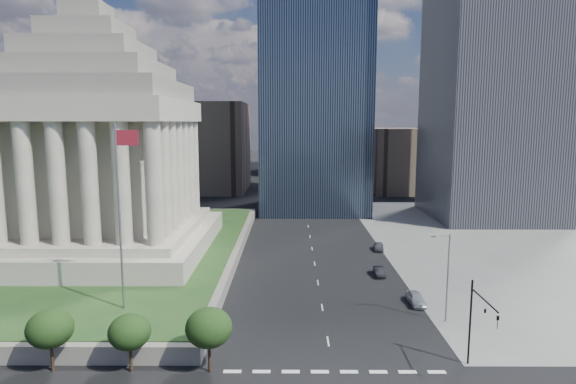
{
  "coord_description": "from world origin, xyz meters",
  "views": [
    {
      "loc": [
        -3.86,
        -26.01,
        22.04
      ],
      "look_at": [
        -4.08,
        23.46,
        14.8
      ],
      "focal_mm": 30.0,
      "sensor_mm": 36.0,
      "label": 1
    }
  ],
  "objects_px": {
    "traffic_signal_ne": "(479,317)",
    "parked_sedan_mid": "(379,271)",
    "war_memorial": "(93,126)",
    "flagpole": "(120,207)",
    "parked_sedan_near": "(416,298)",
    "parked_sedan_far": "(379,246)",
    "street_lamp_north": "(446,272)"
  },
  "relations": [
    {
      "from": "flagpole",
      "to": "traffic_signal_ne",
      "type": "xyz_separation_m",
      "value": [
        34.33,
        -10.3,
        -7.86
      ]
    },
    {
      "from": "war_memorial",
      "to": "traffic_signal_ne",
      "type": "xyz_separation_m",
      "value": [
        46.5,
        -34.3,
        -16.15
      ]
    },
    {
      "from": "war_memorial",
      "to": "parked_sedan_mid",
      "type": "xyz_separation_m",
      "value": [
        43.0,
        -6.94,
        -20.77
      ]
    },
    {
      "from": "war_memorial",
      "to": "street_lamp_north",
      "type": "distance_m",
      "value": 54.92
    },
    {
      "from": "traffic_signal_ne",
      "to": "street_lamp_north",
      "type": "bearing_deg",
      "value": 85.81
    },
    {
      "from": "war_memorial",
      "to": "traffic_signal_ne",
      "type": "distance_m",
      "value": 60.0
    },
    {
      "from": "parked_sedan_near",
      "to": "parked_sedan_far",
      "type": "relative_size",
      "value": 1.08
    },
    {
      "from": "flagpole",
      "to": "parked_sedan_near",
      "type": "xyz_separation_m",
      "value": [
        33.33,
        6.04,
        -12.37
      ]
    },
    {
      "from": "war_memorial",
      "to": "parked_sedan_mid",
      "type": "relative_size",
      "value": 10.25
    },
    {
      "from": "parked_sedan_near",
      "to": "flagpole",
      "type": "bearing_deg",
      "value": -170.12
    },
    {
      "from": "parked_sedan_near",
      "to": "parked_sedan_mid",
      "type": "height_order",
      "value": "parked_sedan_near"
    },
    {
      "from": "flagpole",
      "to": "parked_sedan_mid",
      "type": "distance_m",
      "value": 37.38
    },
    {
      "from": "street_lamp_north",
      "to": "parked_sedan_mid",
      "type": "xyz_separation_m",
      "value": [
        -4.33,
        16.06,
        -5.04
      ]
    },
    {
      "from": "traffic_signal_ne",
      "to": "parked_sedan_far",
      "type": "bearing_deg",
      "value": 91.39
    },
    {
      "from": "traffic_signal_ne",
      "to": "parked_sedan_near",
      "type": "distance_m",
      "value": 16.99
    },
    {
      "from": "traffic_signal_ne",
      "to": "parked_sedan_mid",
      "type": "distance_m",
      "value": 27.98
    },
    {
      "from": "traffic_signal_ne",
      "to": "parked_sedan_mid",
      "type": "xyz_separation_m",
      "value": [
        -3.5,
        27.37,
        -4.62
      ]
    },
    {
      "from": "war_memorial",
      "to": "flagpole",
      "type": "distance_m",
      "value": 28.16
    },
    {
      "from": "parked_sedan_mid",
      "to": "parked_sedan_far",
      "type": "height_order",
      "value": "parked_sedan_far"
    },
    {
      "from": "flagpole",
      "to": "parked_sedan_near",
      "type": "relative_size",
      "value": 4.58
    },
    {
      "from": "traffic_signal_ne",
      "to": "parked_sedan_near",
      "type": "height_order",
      "value": "traffic_signal_ne"
    },
    {
      "from": "war_memorial",
      "to": "parked_sedan_far",
      "type": "bearing_deg",
      "value": 8.7
    },
    {
      "from": "traffic_signal_ne",
      "to": "flagpole",
      "type": "bearing_deg",
      "value": 163.29
    },
    {
      "from": "war_memorial",
      "to": "parked_sedan_near",
      "type": "height_order",
      "value": "war_memorial"
    },
    {
      "from": "street_lamp_north",
      "to": "parked_sedan_far",
      "type": "relative_size",
      "value": 2.46
    },
    {
      "from": "parked_sedan_mid",
      "to": "street_lamp_north",
      "type": "bearing_deg",
      "value": -73.96
    },
    {
      "from": "war_memorial",
      "to": "traffic_signal_ne",
      "type": "bearing_deg",
      "value": -36.42
    },
    {
      "from": "flagpole",
      "to": "parked_sedan_mid",
      "type": "xyz_separation_m",
      "value": [
        30.83,
        17.06,
        -12.49
      ]
    },
    {
      "from": "traffic_signal_ne",
      "to": "parked_sedan_mid",
      "type": "bearing_deg",
      "value": 97.29
    },
    {
      "from": "war_memorial",
      "to": "parked_sedan_far",
      "type": "relative_size",
      "value": 9.6
    },
    {
      "from": "flagpole",
      "to": "traffic_signal_ne",
      "type": "relative_size",
      "value": 2.5
    },
    {
      "from": "flagpole",
      "to": "parked_sedan_mid",
      "type": "height_order",
      "value": "flagpole"
    }
  ]
}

